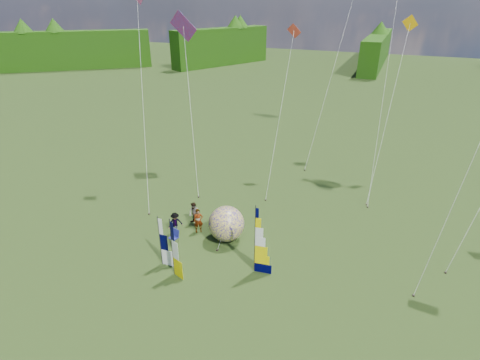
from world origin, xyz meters
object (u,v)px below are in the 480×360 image
at_px(spectator_a, 198,221).
at_px(camp_chair, 174,237).
at_px(side_banner_left, 172,248).
at_px(bol_inflatable, 226,224).
at_px(feather_banner_main, 255,241).
at_px(spectator_b, 194,214).
at_px(kite_whale, 389,58).
at_px(spectator_c, 175,223).
at_px(side_banner_far, 160,242).
at_px(spectator_d, 222,218).

relative_size(spectator_a, camp_chair, 1.86).
relative_size(side_banner_left, spectator_a, 2.07).
distance_m(bol_inflatable, camp_chair, 3.69).
xyz_separation_m(feather_banner_main, spectator_a, (-5.22, 2.48, -1.33)).
height_order(side_banner_left, spectator_b, side_banner_left).
bearing_deg(bol_inflatable, feather_banner_main, -39.23).
bearing_deg(bol_inflatable, kite_whale, 59.66).
bearing_deg(feather_banner_main, side_banner_left, -161.74).
height_order(bol_inflatable, spectator_c, bol_inflatable).
distance_m(side_banner_far, kite_whale, 22.80).
bearing_deg(camp_chair, spectator_d, 67.14).
relative_size(feather_banner_main, side_banner_far, 1.33).
bearing_deg(spectator_c, bol_inflatable, -38.82).
bearing_deg(camp_chair, side_banner_far, -62.73).
distance_m(spectator_d, camp_chair, 3.74).
xyz_separation_m(feather_banner_main, camp_chair, (-6.11, 0.60, -1.75)).
relative_size(side_banner_left, bol_inflatable, 1.53).
relative_size(side_banner_left, camp_chair, 3.84).
xyz_separation_m(spectator_a, camp_chair, (-0.89, -1.88, -0.42)).
bearing_deg(bol_inflatable, camp_chair, -149.22).
bearing_deg(spectator_b, feather_banner_main, -13.58).
xyz_separation_m(spectator_b, spectator_c, (-0.63, -1.58, -0.06)).
xyz_separation_m(spectator_c, kite_whale, (11.78, 14.64, 9.95)).
bearing_deg(side_banner_far, kite_whale, 57.61).
height_order(side_banner_left, spectator_a, side_banner_left).
bearing_deg(spectator_a, bol_inflatable, -33.66).
bearing_deg(spectator_d, feather_banner_main, 177.87).
xyz_separation_m(spectator_b, camp_chair, (-0.10, -2.69, -0.38)).
bearing_deg(side_banner_left, spectator_c, 140.58).
relative_size(bol_inflatable, spectator_b, 1.42).
bearing_deg(spectator_d, camp_chair, 93.53).
height_order(spectator_c, kite_whale, kite_whale).
relative_size(side_banner_far, kite_whale, 0.16).
xyz_separation_m(spectator_a, spectator_c, (-1.43, -0.77, -0.10)).
distance_m(bol_inflatable, spectator_a, 2.24).
xyz_separation_m(feather_banner_main, bol_inflatable, (-3.00, 2.45, -1.01)).
height_order(side_banner_left, bol_inflatable, side_banner_left).
distance_m(side_banner_far, spectator_c, 3.58).
bearing_deg(spectator_a, kite_whale, 20.32).
xyz_separation_m(feather_banner_main, side_banner_left, (-4.38, -2.13, -0.35)).
bearing_deg(feather_banner_main, bol_inflatable, 133.05).
xyz_separation_m(spectator_a, kite_whale, (10.35, 13.87, 9.84)).
distance_m(feather_banner_main, camp_chair, 6.39).
xyz_separation_m(spectator_c, camp_chair, (0.53, -1.11, -0.32)).
height_order(feather_banner_main, spectator_c, feather_banner_main).
bearing_deg(kite_whale, bol_inflatable, -134.56).
bearing_deg(bol_inflatable, spectator_a, 179.28).
bearing_deg(spectator_a, side_banner_left, -112.63).
distance_m(spectator_c, kite_whale, 21.26).
relative_size(feather_banner_main, bol_inflatable, 1.82).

